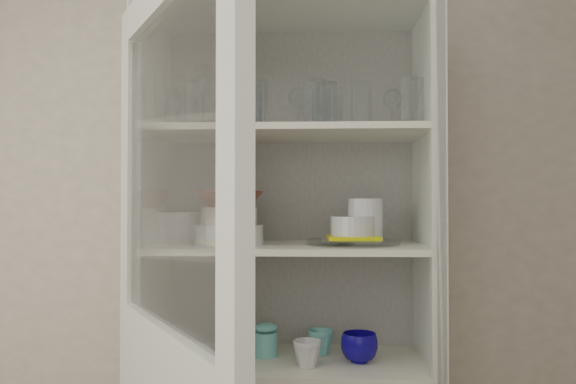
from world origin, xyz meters
The scene contains 33 objects.
wall_back centered at (0.00, 1.50, 1.30)m, with size 3.60×0.02×2.60m, color #ACA18F.
pantry_cabinet centered at (0.20, 1.34, 0.94)m, with size 1.00×0.45×2.10m.
tumbler_0 centered at (-0.11, 1.15, 1.74)m, with size 0.08×0.08×0.15m, color silver.
tumbler_1 centered at (0.02, 1.11, 1.74)m, with size 0.08×0.08×0.15m, color silver.
tumbler_2 centered at (0.10, 1.14, 1.74)m, with size 0.08×0.08×0.15m, color silver.
tumbler_3 centered at (0.09, 1.16, 1.73)m, with size 0.07×0.07×0.13m, color silver.
tumbler_4 centered at (0.29, 1.15, 1.74)m, with size 0.08×0.08×0.15m, color silver.
tumbler_5 centered at (0.33, 1.15, 1.73)m, with size 0.07×0.07×0.14m, color silver.
tumbler_6 centered at (0.61, 1.12, 1.74)m, with size 0.07×0.07×0.15m, color silver.
tumbler_7 centered at (-0.20, 1.26, 1.73)m, with size 0.07×0.07×0.14m, color silver.
tumbler_8 centered at (-0.19, 1.25, 1.73)m, with size 0.07×0.07×0.15m, color silver.
tumbler_9 centered at (0.06, 1.25, 1.73)m, with size 0.06×0.06×0.13m, color silver.
tumbler_10 centered at (0.32, 1.27, 1.73)m, with size 0.07×0.07×0.14m, color silver.
tumbler_11 centered at (0.36, 1.28, 1.74)m, with size 0.07×0.07×0.15m, color silver.
goblet_0 centered at (-0.17, 1.35, 1.74)m, with size 0.07×0.07×0.16m, color silver, non-canonical shape.
goblet_1 centered at (-0.04, 1.34, 1.74)m, with size 0.07×0.07×0.15m, color silver, non-canonical shape.
goblet_2 centered at (0.24, 1.36, 1.76)m, with size 0.08×0.08×0.19m, color silver, non-canonical shape.
goblet_3 centered at (0.58, 1.35, 1.75)m, with size 0.08×0.08×0.18m, color silver, non-canonical shape.
plate_stack_front centered at (0.00, 1.23, 1.30)m, with size 0.24×0.24×0.07m, color silver.
plate_stack_back centered at (-0.20, 1.36, 1.32)m, with size 0.21×0.21×0.11m, color silver.
cream_bowl centered at (0.00, 1.23, 1.36)m, with size 0.19×0.19×0.06m, color beige.
terracotta_bowl centered at (0.00, 1.23, 1.42)m, with size 0.23×0.23×0.06m, color maroon.
glass_platter centered at (0.43, 1.26, 1.27)m, with size 0.32×0.32×0.02m, color silver.
yellow_trivet centered at (0.43, 1.26, 1.29)m, with size 0.18×0.18×0.01m, color yellow.
white_ramekin centered at (0.43, 1.26, 1.33)m, with size 0.16×0.16×0.07m, color silver.
grey_bowl_stack centered at (0.47, 1.29, 1.34)m, with size 0.12×0.12×0.16m, color silver.
mug_blue centered at (0.45, 1.24, 0.91)m, with size 0.13×0.13×0.10m, color #090C75.
mug_teal centered at (0.32, 1.33, 0.91)m, with size 0.09×0.09×0.09m, color teal.
mug_white centered at (0.27, 1.17, 0.91)m, with size 0.10×0.10×0.09m, color silver.
teal_jar centered at (0.12, 1.30, 0.91)m, with size 0.09×0.09×0.10m.
measuring_cups centered at (-0.14, 1.21, 0.88)m, with size 0.10×0.10×0.04m, color silver.
white_canister centered at (0.00, 1.32, 0.92)m, with size 0.10×0.10×0.11m, color silver.
tumbler_12 centered at (0.45, 1.17, 1.73)m, with size 0.07×0.07×0.15m, color silver.
Camera 1 is at (0.29, -0.70, 1.41)m, focal length 35.00 mm.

